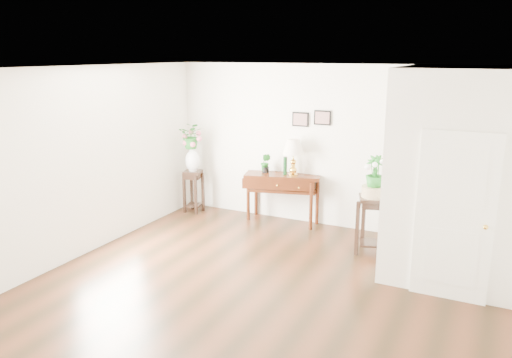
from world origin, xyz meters
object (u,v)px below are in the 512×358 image
Objects in this scene: plant_stand_b at (372,225)px; plant_stand_a at (194,191)px; table_lamp at (293,156)px; console_table at (282,198)px.

plant_stand_a is at bearing 171.56° from plant_stand_b.
table_lamp is at bearing 155.42° from plant_stand_b.
plant_stand_a is at bearing -174.06° from table_lamp.
console_table is 1.64× the size of plant_stand_a.
table_lamp is (0.20, 0.00, 0.79)m from console_table.
plant_stand_b is at bearing -24.58° from table_lamp.
console_table reaches higher than plant_stand_a.
table_lamp is at bearing 5.94° from plant_stand_a.
table_lamp is 0.80× the size of plant_stand_a.
plant_stand_a is (-1.75, -0.20, -0.04)m from console_table.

